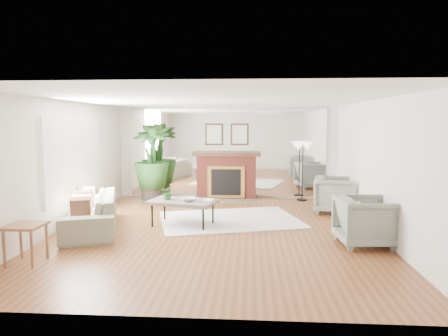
# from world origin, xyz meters

# --- Properties ---
(ground) EXTENTS (7.00, 7.00, 0.00)m
(ground) POSITION_xyz_m (0.00, 0.00, 0.00)
(ground) COLOR brown
(ground) RESTS_ON ground
(wall_left) EXTENTS (0.02, 7.00, 2.50)m
(wall_left) POSITION_xyz_m (-2.99, 0.00, 1.25)
(wall_left) COLOR silver
(wall_left) RESTS_ON ground
(wall_right) EXTENTS (0.02, 7.00, 2.50)m
(wall_right) POSITION_xyz_m (2.99, 0.00, 1.25)
(wall_right) COLOR silver
(wall_right) RESTS_ON ground
(wall_back) EXTENTS (6.00, 0.02, 2.50)m
(wall_back) POSITION_xyz_m (0.00, 3.49, 1.25)
(wall_back) COLOR silver
(wall_back) RESTS_ON ground
(mirror_panel) EXTENTS (5.40, 0.04, 2.40)m
(mirror_panel) POSITION_xyz_m (0.00, 3.47, 1.25)
(mirror_panel) COLOR silver
(mirror_panel) RESTS_ON wall_back
(window_panel) EXTENTS (0.04, 2.40, 1.50)m
(window_panel) POSITION_xyz_m (-2.96, 0.40, 1.35)
(window_panel) COLOR #B2E09E
(window_panel) RESTS_ON wall_left
(fireplace) EXTENTS (1.85, 0.83, 2.05)m
(fireplace) POSITION_xyz_m (0.00, 3.26, 0.66)
(fireplace) COLOR maroon
(fireplace) RESTS_ON ground
(area_rug) EXTENTS (3.29, 2.72, 0.03)m
(area_rug) POSITION_xyz_m (0.22, 0.78, 0.02)
(area_rug) COLOR silver
(area_rug) RESTS_ON ground
(coffee_table) EXTENTS (1.46, 1.07, 0.52)m
(coffee_table) POSITION_xyz_m (-0.70, 0.29, 0.48)
(coffee_table) COLOR #63574E
(coffee_table) RESTS_ON ground
(sofa) EXTENTS (1.61, 2.53, 0.69)m
(sofa) POSITION_xyz_m (-2.45, -0.09, 0.34)
(sofa) COLOR gray
(sofa) RESTS_ON ground
(armchair_back) EXTENTS (1.08, 1.06, 0.83)m
(armchair_back) POSITION_xyz_m (2.60, 1.72, 0.42)
(armchair_back) COLOR gray
(armchair_back) RESTS_ON ground
(armchair_front) EXTENTS (0.98, 0.95, 0.83)m
(armchair_front) POSITION_xyz_m (2.60, -0.77, 0.42)
(armchair_front) COLOR gray
(armchair_front) RESTS_ON ground
(side_table) EXTENTS (0.52, 0.52, 0.59)m
(side_table) POSITION_xyz_m (-2.65, -2.00, 0.49)
(side_table) COLOR brown
(side_table) RESTS_ON ground
(potted_ficus) EXTENTS (1.05, 1.05, 2.05)m
(potted_ficus) POSITION_xyz_m (-2.00, 3.02, 1.10)
(potted_ficus) COLOR black
(potted_ficus) RESTS_ON ground
(floor_lamp) EXTENTS (0.51, 0.28, 1.56)m
(floor_lamp) POSITION_xyz_m (2.03, 3.10, 1.33)
(floor_lamp) COLOR black
(floor_lamp) RESTS_ON ground
(tabletop_plant) EXTENTS (0.30, 0.26, 0.30)m
(tabletop_plant) POSITION_xyz_m (-1.01, 0.34, 0.67)
(tabletop_plant) COLOR #2C5920
(tabletop_plant) RESTS_ON coffee_table
(fruit_bowl) EXTENTS (0.34, 0.34, 0.07)m
(fruit_bowl) POSITION_xyz_m (-0.59, 0.20, 0.56)
(fruit_bowl) COLOR brown
(fruit_bowl) RESTS_ON coffee_table
(book) EXTENTS (0.22, 0.28, 0.02)m
(book) POSITION_xyz_m (-0.28, 0.29, 0.53)
(book) COLOR brown
(book) RESTS_ON coffee_table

